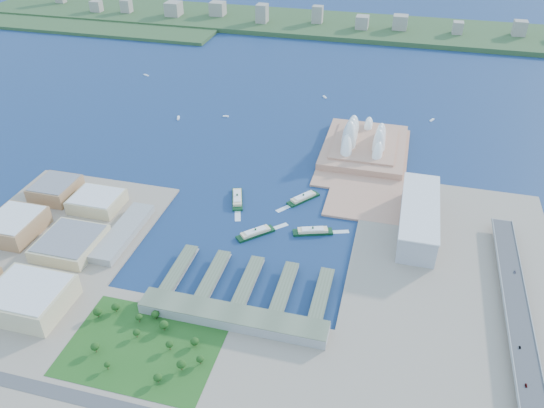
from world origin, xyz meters
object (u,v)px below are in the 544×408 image
(ferry_a, at_px, (237,197))
(ferry_c, at_px, (255,232))
(toaster_building, at_px, (419,217))
(car_a, at_px, (526,385))
(ferry_d, at_px, (313,230))
(car_b, at_px, (520,347))
(opera_house, at_px, (366,133))
(ferry_b, at_px, (303,197))
(car_c, at_px, (515,272))

(ferry_a, bearing_deg, ferry_c, -74.65)
(ferry_a, bearing_deg, toaster_building, -20.24)
(car_a, bearing_deg, ferry_d, 139.96)
(car_a, relative_size, car_b, 1.16)
(opera_house, height_order, ferry_d, opera_house)
(ferry_c, distance_m, car_a, 346.02)
(ferry_d, bearing_deg, toaster_building, -91.58)
(toaster_building, bearing_deg, ferry_c, -162.66)
(toaster_building, distance_m, ferry_a, 247.06)
(car_a, bearing_deg, ferry_b, 134.07)
(ferry_b, distance_m, ferry_d, 77.96)
(car_b, bearing_deg, ferry_c, -22.80)
(ferry_d, height_order, car_b, car_b)
(opera_house, distance_m, ferry_d, 244.84)
(toaster_building, bearing_deg, opera_house, 114.23)
(ferry_d, bearing_deg, ferry_c, 88.62)
(toaster_building, height_order, ferry_a, toaster_building)
(toaster_building, xyz_separation_m, car_a, (101.00, -233.57, -4.94))
(car_c, bearing_deg, car_a, -92.88)
(ferry_b, height_order, ferry_d, ferry_b)
(car_a, distance_m, car_c, 159.27)
(ferry_d, relative_size, car_c, 11.36)
(toaster_building, height_order, car_a, toaster_building)
(car_c, bearing_deg, toaster_building, 145.65)
(ferry_b, bearing_deg, opera_house, 105.80)
(toaster_building, bearing_deg, car_b, -61.83)
(ferry_a, xyz_separation_m, ferry_b, (89.67, 24.46, -0.33))
(opera_house, height_order, car_a, opera_house)
(ferry_b, bearing_deg, toaster_building, 25.77)
(opera_house, xyz_separation_m, ferry_c, (-109.45, -262.27, -27.12))
(toaster_building, relative_size, car_a, 37.13)
(car_c, bearing_deg, car_b, -94.01)
(ferry_b, bearing_deg, ferry_a, -127.17)
(toaster_building, xyz_separation_m, ferry_c, (-199.45, -62.27, -15.62))
(ferry_d, bearing_deg, ferry_a, 48.71)
(opera_house, height_order, toaster_building, opera_house)
(ferry_b, distance_m, car_b, 339.92)
(ferry_b, relative_size, car_b, 14.34)
(ferry_d, xyz_separation_m, car_a, (230.18, -193.41, 10.71))
(toaster_building, relative_size, car_c, 34.34)
(ferry_d, bearing_deg, ferry_b, 1.89)
(car_a, bearing_deg, ferry_a, 145.16)
(car_b, bearing_deg, car_a, 90.00)
(opera_house, bearing_deg, ferry_d, -99.27)
(car_a, bearing_deg, opera_house, 113.77)
(toaster_building, relative_size, ferry_d, 3.02)
(toaster_building, relative_size, car_b, 43.25)
(car_c, bearing_deg, opera_house, 125.94)
(car_a, relative_size, car_c, 0.92)
(ferry_b, height_order, ferry_c, ferry_c)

